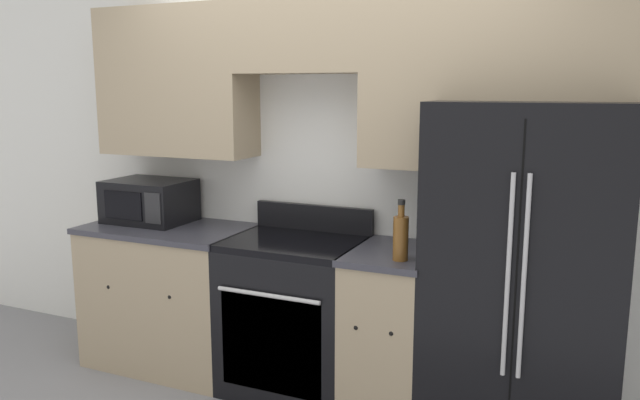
{
  "coord_description": "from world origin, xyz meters",
  "views": [
    {
      "loc": [
        1.41,
        -2.87,
        1.81
      ],
      "look_at": [
        0.0,
        0.31,
        1.18
      ],
      "focal_mm": 35.0,
      "sensor_mm": 36.0,
      "label": 1
    }
  ],
  "objects_px": {
    "microwave": "(150,201)",
    "bottle": "(401,236)",
    "oven_range": "(295,314)",
    "refrigerator": "(524,274)"
  },
  "relations": [
    {
      "from": "microwave",
      "to": "bottle",
      "type": "relative_size",
      "value": 1.68
    },
    {
      "from": "oven_range",
      "to": "bottle",
      "type": "height_order",
      "value": "bottle"
    },
    {
      "from": "refrigerator",
      "to": "bottle",
      "type": "height_order",
      "value": "refrigerator"
    },
    {
      "from": "oven_range",
      "to": "microwave",
      "type": "relative_size",
      "value": 2.04
    },
    {
      "from": "oven_range",
      "to": "bottle",
      "type": "relative_size",
      "value": 3.43
    },
    {
      "from": "microwave",
      "to": "bottle",
      "type": "distance_m",
      "value": 1.81
    },
    {
      "from": "oven_range",
      "to": "microwave",
      "type": "xyz_separation_m",
      "value": [
        -1.1,
        0.07,
        0.6
      ]
    },
    {
      "from": "bottle",
      "to": "microwave",
      "type": "bearing_deg",
      "value": 172.51
    },
    {
      "from": "refrigerator",
      "to": "bottle",
      "type": "xyz_separation_m",
      "value": [
        -0.59,
        -0.2,
        0.18
      ]
    },
    {
      "from": "oven_range",
      "to": "refrigerator",
      "type": "relative_size",
      "value": 0.62
    }
  ]
}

